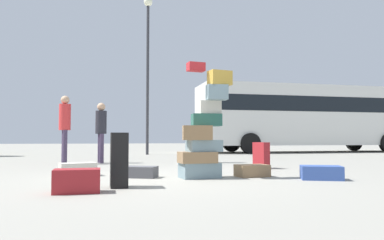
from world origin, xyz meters
TOP-DOWN VIEW (x-y plane):
  - ground_plane at (0.00, 0.00)m, footprint 80.00×80.00m
  - suitcase_tower at (0.55, -0.18)m, footprint 0.92×0.58m
  - suitcase_brown_upright_blue at (1.43, -0.16)m, footprint 0.58×0.43m
  - suitcase_maroon_white_trunk at (2.27, 1.43)m, footprint 0.31×0.40m
  - suitcase_charcoal_left_side at (-0.56, 0.12)m, footprint 0.74×0.58m
  - suitcase_cream_right_side at (-1.59, 0.56)m, footprint 0.69×0.50m
  - suitcase_maroon_behind_tower at (-1.41, -1.50)m, footprint 0.57×0.34m
  - suitcase_navy_foreground_far at (2.37, -0.83)m, footprint 0.74×0.60m
  - suitcase_black_foreground_near at (-0.89, -1.10)m, footprint 0.25×0.33m
  - person_bearded_onlooker at (-2.24, 3.82)m, footprint 0.30×0.33m
  - person_tourist_with_camera at (1.46, 3.54)m, footprint 0.30×0.34m
  - person_passerby_in_red at (-1.32, 4.01)m, footprint 0.30×0.33m
  - parked_bus at (8.29, 9.98)m, footprint 10.81×2.86m
  - lamp_post at (0.36, 8.80)m, footprint 0.36×0.36m

SIDE VIEW (x-z plane):
  - ground_plane at x=0.00m, z-range 0.00..0.00m
  - suitcase_charcoal_left_side at x=-0.56m, z-range 0.00..0.19m
  - suitcase_brown_upright_blue at x=1.43m, z-range 0.00..0.21m
  - suitcase_navy_foreground_far at x=2.37m, z-range 0.00..0.22m
  - suitcase_cream_right_side at x=-1.59m, z-range 0.00..0.24m
  - suitcase_maroon_behind_tower at x=-1.41m, z-range 0.00..0.29m
  - suitcase_maroon_white_trunk at x=2.27m, z-range 0.00..0.58m
  - suitcase_black_foreground_near at x=-0.89m, z-range 0.00..0.75m
  - suitcase_tower at x=0.55m, z-range -0.26..1.73m
  - person_passerby_in_red at x=-1.32m, z-range 0.16..1.80m
  - person_tourist_with_camera at x=1.46m, z-range 0.16..1.84m
  - person_bearded_onlooker at x=-2.24m, z-range 0.18..1.98m
  - parked_bus at x=8.29m, z-range 0.26..3.41m
  - lamp_post at x=0.36m, z-range 0.96..7.52m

